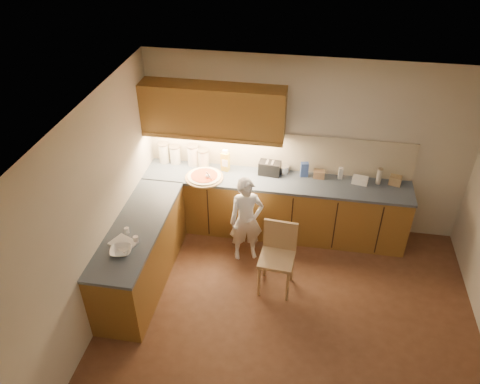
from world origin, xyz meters
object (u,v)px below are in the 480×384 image
(wooden_chair, at_px, (278,252))
(oil_jug, at_px, (225,161))
(pizza_on_board, at_px, (204,177))
(child, at_px, (246,220))
(toaster, at_px, (270,168))

(wooden_chair, distance_m, oil_jug, 1.60)
(pizza_on_board, relative_size, oil_jug, 1.61)
(child, relative_size, toaster, 3.99)
(oil_jug, bearing_deg, pizza_on_board, -133.99)
(child, distance_m, wooden_chair, 0.67)
(oil_jug, xyz_separation_m, toaster, (0.64, 0.01, -0.06))
(pizza_on_board, bearing_deg, toaster, 16.59)
(wooden_chair, distance_m, toaster, 1.33)
(child, distance_m, toaster, 0.86)
(oil_jug, bearing_deg, wooden_chair, -53.13)
(child, height_order, wooden_chair, child)
(pizza_on_board, height_order, oil_jug, oil_jug)
(pizza_on_board, relative_size, child, 0.42)
(wooden_chair, bearing_deg, oil_jug, 131.37)
(child, height_order, toaster, child)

